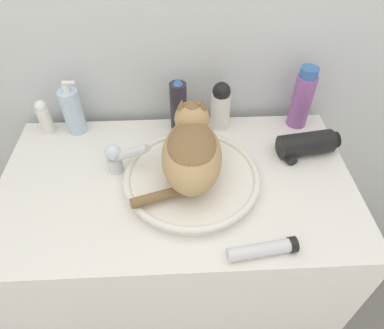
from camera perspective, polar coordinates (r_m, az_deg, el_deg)
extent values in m
cube|color=silver|center=(1.13, -3.48, 21.67)|extent=(8.00, 0.05, 2.40)
cube|color=white|center=(1.38, -2.00, -15.33)|extent=(1.05, 0.60, 0.90)
cylinder|color=white|center=(0.99, -0.04, -2.52)|extent=(0.37, 0.37, 0.03)
torus|color=white|center=(0.98, -0.04, -1.90)|extent=(0.39, 0.39, 0.02)
ellipsoid|color=tan|center=(0.93, -0.04, 1.48)|extent=(0.18, 0.27, 0.14)
ellipsoid|color=brown|center=(0.90, -0.04, 3.25)|extent=(0.14, 0.20, 0.06)
sphere|color=tan|center=(0.98, -0.01, 7.63)|extent=(0.10, 0.10, 0.10)
sphere|color=brown|center=(0.96, -0.01, 8.95)|extent=(0.06, 0.06, 0.06)
cone|color=brown|center=(0.95, 1.69, 10.04)|extent=(0.03, 0.03, 0.03)
cone|color=brown|center=(0.95, -1.71, 10.05)|extent=(0.03, 0.03, 0.03)
cylinder|color=brown|center=(0.91, -4.75, -5.09)|extent=(0.18, 0.08, 0.03)
cylinder|color=silver|center=(1.05, -12.64, 0.02)|extent=(0.04, 0.04, 0.05)
cylinder|color=silver|center=(0.99, -10.28, 1.84)|extent=(0.12, 0.06, 0.08)
sphere|color=silver|center=(1.02, -13.07, 1.99)|extent=(0.05, 0.05, 0.05)
cylinder|color=white|center=(1.17, 4.72, 8.89)|extent=(0.07, 0.07, 0.13)
sphere|color=black|center=(1.13, 4.95, 12.09)|extent=(0.06, 0.06, 0.06)
cylinder|color=white|center=(1.25, -23.22, 6.83)|extent=(0.04, 0.04, 0.09)
sphere|color=white|center=(1.22, -23.97, 8.89)|extent=(0.04, 0.04, 0.04)
cylinder|color=silver|center=(1.20, -19.24, 8.32)|extent=(0.06, 0.06, 0.15)
cylinder|color=white|center=(1.16, -20.30, 11.88)|extent=(0.02, 0.02, 0.02)
cylinder|color=white|center=(1.14, -19.90, 12.71)|extent=(0.04, 0.01, 0.01)
cylinder|color=#28232D|center=(1.15, -2.27, 9.62)|extent=(0.06, 0.06, 0.17)
cone|color=#3866AD|center=(1.10, -2.42, 13.73)|extent=(0.03, 0.03, 0.02)
cylinder|color=#93569E|center=(1.22, 17.78, 10.01)|extent=(0.07, 0.07, 0.19)
cylinder|color=#3866AD|center=(1.16, 18.96, 14.35)|extent=(0.06, 0.06, 0.03)
cylinder|color=silver|center=(0.87, 11.09, -13.85)|extent=(0.16, 0.06, 0.03)
cylinder|color=black|center=(0.90, 16.41, -12.67)|extent=(0.02, 0.04, 0.04)
cylinder|color=black|center=(1.13, 18.42, 3.29)|extent=(0.18, 0.10, 0.07)
cylinder|color=black|center=(1.12, 15.47, 2.14)|extent=(0.05, 0.10, 0.03)
cylinder|color=black|center=(1.18, 22.55, 3.81)|extent=(0.03, 0.05, 0.05)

